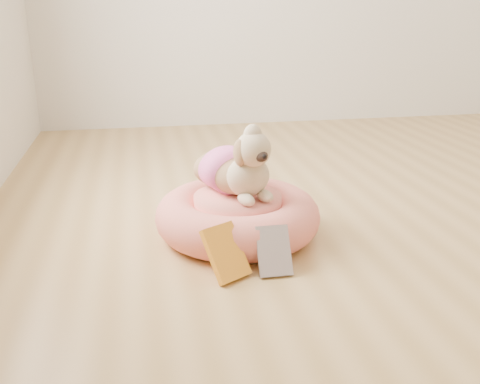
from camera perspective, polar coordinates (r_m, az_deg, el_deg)
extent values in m
plane|color=#B4884B|center=(2.49, 20.73, -3.22)|extent=(4.50, 4.50, 0.00)
cylinder|color=#FF8663|center=(2.21, -0.25, -3.33)|extent=(0.49, 0.49, 0.10)
torus|color=#FF8663|center=(2.19, -0.25, -2.47)|extent=(0.67, 0.67, 0.17)
cylinder|color=#FF8663|center=(2.18, -0.25, -1.48)|extent=(0.36, 0.36, 0.09)
cube|color=yellow|center=(1.86, -1.53, -6.48)|extent=(0.18, 0.18, 0.18)
cube|color=white|center=(1.90, 3.63, -6.29)|extent=(0.12, 0.12, 0.16)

